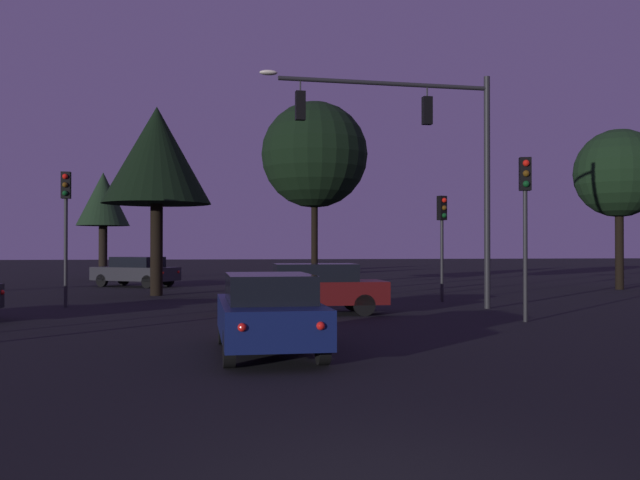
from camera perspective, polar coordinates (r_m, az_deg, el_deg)
The scene contains 12 objects.
ground_plane at distance 30.30m, azimuth -5.65°, elevation -4.40°, with size 168.00×168.00×0.00m, color black.
traffic_signal_mast_arm at distance 23.24m, azimuth 8.54°, elevation 7.75°, with size 7.62×0.75×7.65m.
traffic_light_corner_left at distance 25.21m, azimuth -19.85°, elevation 2.18°, with size 0.30×0.35×4.56m.
traffic_light_corner_right at distance 26.46m, azimuth 9.85°, elevation 1.10°, with size 0.37×0.39×3.92m.
traffic_light_far_side at distance 19.92m, azimuth 16.25°, elevation 2.69°, with size 0.35×0.38×4.46m.
car_nearside_lane at distance 13.52m, azimuth -4.19°, elevation -5.81°, with size 1.92×4.56×1.52m.
car_crossing_left at distance 21.34m, azimuth -0.70°, elevation -3.87°, with size 4.61×1.88×1.52m.
car_far_lane at distance 37.11m, azimuth -14.65°, elevation -2.44°, with size 4.66×3.92×1.52m.
tree_behind_sign at distance 30.40m, azimuth -13.05°, elevation 6.60°, with size 4.51×4.51×7.89m.
tree_center_horizon at distance 30.93m, azimuth -0.45°, elevation 6.87°, with size 4.62×4.62×8.35m.
tree_right_cluster at distance 45.40m, azimuth -17.12°, elevation 3.08°, with size 3.21×3.21×6.62m.
tree_lot_edge at distance 36.60m, azimuth 23.01°, elevation 4.95°, with size 4.20×4.20×7.64m.
Camera 1 is at (-1.39, -5.70, 2.04)m, focal length 39.62 mm.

